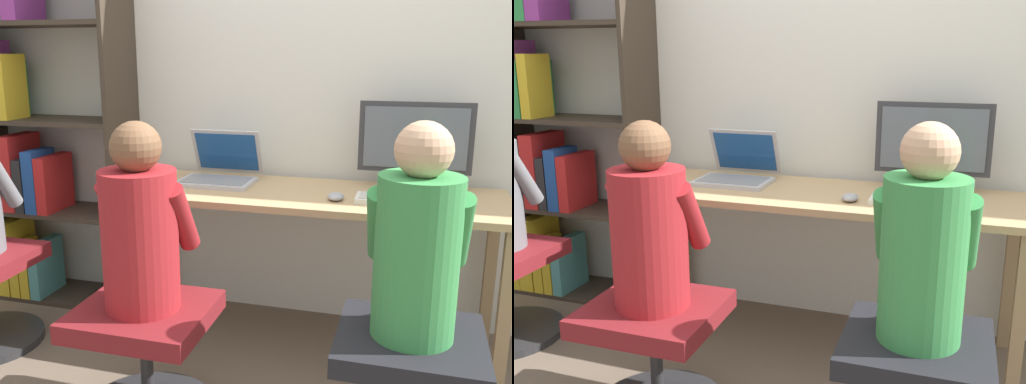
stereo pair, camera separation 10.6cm
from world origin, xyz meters
The scene contains 11 objects.
ground_plane centered at (0.00, 0.00, 0.00)m, with size 14.00×14.00×0.00m, color brown.
wall_back centered at (0.00, 0.65, 1.30)m, with size 10.00×0.05×2.60m.
desk centered at (0.00, 0.29, 0.65)m, with size 1.74×0.58×0.74m.
desktop_monitor centered at (0.46, 0.46, 0.94)m, with size 0.50×0.19×0.40m.
laptop centered at (-0.44, 0.38, 0.79)m, with size 0.35×0.34×0.24m.
keyboard centered at (0.43, 0.20, 0.75)m, with size 0.39×0.15×0.03m.
computer_mouse_by_keyboard centered at (0.15, 0.18, 0.75)m, with size 0.07×0.10×0.03m.
office_chair_right centered at (-0.45, -0.44, 0.26)m, with size 0.51×0.51×0.46m.
person_at_monitor centered at (0.49, -0.39, 0.77)m, with size 0.33×0.32×0.70m.
person_at_laptop centered at (-0.45, -0.44, 0.75)m, with size 0.33×0.31×0.67m.
bookshelf centered at (-1.55, 0.43, 0.96)m, with size 0.87×0.33×1.99m.
Camera 2 is at (0.57, -2.12, 1.35)m, focal length 40.00 mm.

